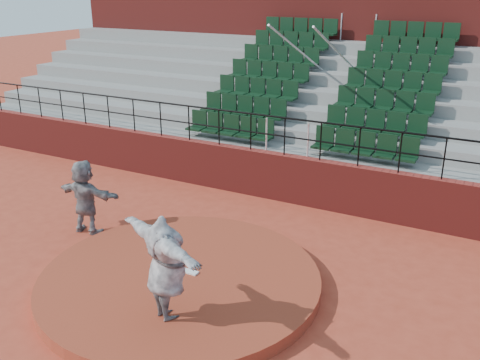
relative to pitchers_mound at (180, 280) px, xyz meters
The scene contains 9 objects.
ground 0.12m from the pitchers_mound, ahead, with size 90.00×90.00×0.00m, color #AF3D27.
pitchers_mound is the anchor object (origin of this frame).
pitching_rubber 0.21m from the pitchers_mound, 90.00° to the left, with size 0.60×0.15×0.03m, color white.
boundary_wall 5.03m from the pitchers_mound, 90.00° to the left, with size 24.00×0.30×1.30m, color maroon.
wall_railing 5.35m from the pitchers_mound, 90.00° to the left, with size 24.04×0.05×1.03m.
seating_deck 8.75m from the pitchers_mound, 90.00° to the left, with size 24.00×5.97×4.63m.
press_box_facade 13.06m from the pitchers_mound, 90.00° to the left, with size 24.00×3.00×7.10m, color maroon.
pitcher 1.76m from the pitchers_mound, 64.01° to the right, with size 2.33×0.63×1.90m, color black.
fielder 3.54m from the pitchers_mound, 163.45° to the left, with size 1.66×0.53×1.80m, color black.
Camera 1 is at (5.34, -7.52, 5.64)m, focal length 40.00 mm.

